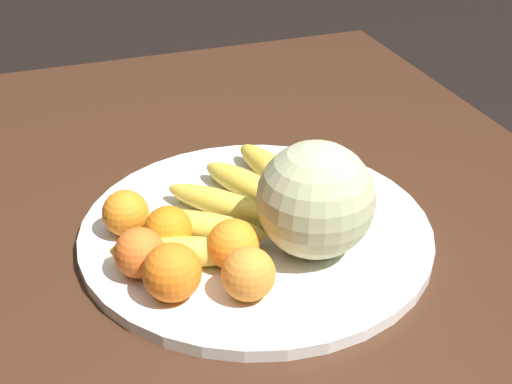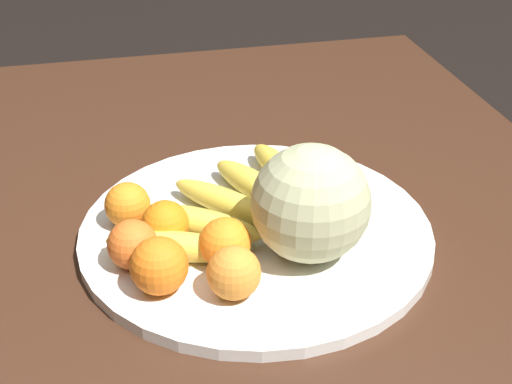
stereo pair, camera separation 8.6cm
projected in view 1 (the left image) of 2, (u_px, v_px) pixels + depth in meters
name	position (u px, v px, depth m)	size (l,w,h in m)	color
kitchen_table	(274.00, 323.00, 0.88)	(1.47, 0.96, 0.71)	#3D2316
fruit_bowl	(256.00, 231.00, 0.89)	(0.44, 0.44, 0.02)	white
melon	(317.00, 201.00, 0.80)	(0.14, 0.14, 0.14)	#B2B789
banana_bunch	(229.00, 206.00, 0.89)	(0.27, 0.28, 0.04)	#473819
orange_front_left	(172.00, 272.00, 0.75)	(0.06, 0.06, 0.06)	orange
orange_front_right	(168.00, 230.00, 0.83)	(0.06, 0.06, 0.06)	orange
orange_mid_center	(126.00, 213.00, 0.86)	(0.06, 0.06, 0.06)	orange
orange_back_left	(234.00, 246.00, 0.80)	(0.06, 0.06, 0.06)	orange
orange_back_right	(248.00, 274.00, 0.75)	(0.06, 0.06, 0.06)	orange
orange_top_small	(140.00, 253.00, 0.79)	(0.06, 0.06, 0.06)	orange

